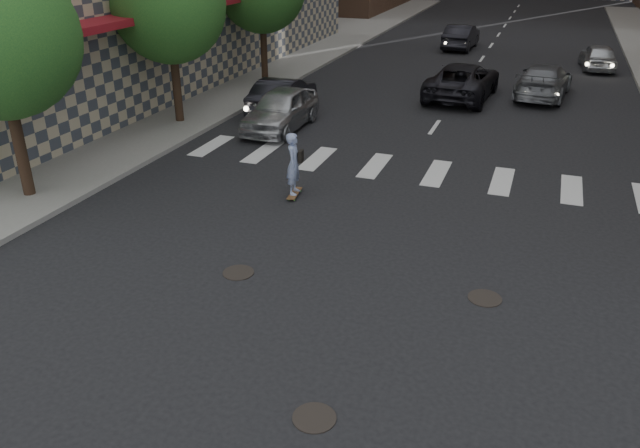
# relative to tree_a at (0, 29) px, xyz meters

# --- Properties ---
(ground) EXTENTS (160.00, 160.00, 0.00)m
(ground) POSITION_rel_tree_a_xyz_m (9.45, -3.14, -4.65)
(ground) COLOR black
(ground) RESTS_ON ground
(sidewalk_left) EXTENTS (13.00, 80.00, 0.15)m
(sidewalk_left) POSITION_rel_tree_a_xyz_m (-5.05, 16.86, -4.57)
(sidewalk_left) COLOR gray
(sidewalk_left) RESTS_ON ground
(tree_a) EXTENTS (4.20, 4.20, 6.60)m
(tree_a) POSITION_rel_tree_a_xyz_m (0.00, 0.00, 0.00)
(tree_a) COLOR #382619
(tree_a) RESTS_ON sidewalk_left
(manhole_a) EXTENTS (0.70, 0.70, 0.02)m
(manhole_a) POSITION_rel_tree_a_xyz_m (10.65, -5.64, -4.64)
(manhole_a) COLOR black
(manhole_a) RESTS_ON ground
(manhole_b) EXTENTS (0.70, 0.70, 0.02)m
(manhole_b) POSITION_rel_tree_a_xyz_m (7.45, -1.94, -4.64)
(manhole_b) COLOR black
(manhole_b) RESTS_ON ground
(manhole_c) EXTENTS (0.70, 0.70, 0.02)m
(manhole_c) POSITION_rel_tree_a_xyz_m (12.75, -1.14, -4.64)
(manhole_c) COLOR black
(manhole_c) RESTS_ON ground
(skateboarder) EXTENTS (0.50, 0.96, 1.87)m
(skateboarder) POSITION_rel_tree_a_xyz_m (6.96, 2.61, -3.66)
(skateboarder) COLOR brown
(skateboarder) RESTS_ON ground
(silver_sedan) EXTENTS (1.86, 4.54, 1.54)m
(silver_sedan) POSITION_rel_tree_a_xyz_m (3.95, 8.63, -3.88)
(silver_sedan) COLOR #ADAFB4
(silver_sedan) RESTS_ON ground
(traffic_car_a) EXTENTS (1.67, 4.46, 1.45)m
(traffic_car_a) POSITION_rel_tree_a_xyz_m (3.08, 10.83, -3.92)
(traffic_car_a) COLOR black
(traffic_car_a) RESTS_ON ground
(traffic_car_b) EXTENTS (2.61, 5.34, 1.50)m
(traffic_car_b) POSITION_rel_tree_a_xyz_m (13.15, 17.31, -3.90)
(traffic_car_b) COLOR slate
(traffic_car_b) RESTS_ON ground
(traffic_car_c) EXTENTS (2.94, 5.79, 1.57)m
(traffic_car_c) POSITION_rel_tree_a_xyz_m (9.71, 15.88, -3.86)
(traffic_car_c) COLOR black
(traffic_car_c) RESTS_ON ground
(traffic_car_d) EXTENTS (1.98, 4.20, 1.39)m
(traffic_car_d) POSITION_rel_tree_a_xyz_m (15.70, 24.86, -3.95)
(traffic_car_d) COLOR #B6B9BE
(traffic_car_d) RESTS_ON ground
(traffic_car_e) EXTENTS (1.80, 4.69, 1.52)m
(traffic_car_e) POSITION_rel_tree_a_xyz_m (7.71, 28.86, -3.88)
(traffic_car_e) COLOR black
(traffic_car_e) RESTS_ON ground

